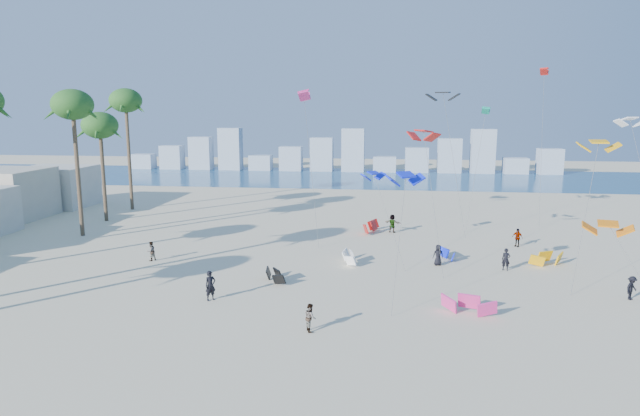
# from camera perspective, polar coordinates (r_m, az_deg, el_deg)

# --- Properties ---
(ground) EXTENTS (220.00, 220.00, 0.00)m
(ground) POSITION_cam_1_polar(r_m,az_deg,el_deg) (28.85, -10.18, -14.43)
(ground) COLOR beige
(ground) RESTS_ON ground
(ocean) EXTENTS (220.00, 220.00, 0.00)m
(ocean) POSITION_cam_1_polar(r_m,az_deg,el_deg) (98.05, 2.28, 3.24)
(ocean) COLOR navy
(ocean) RESTS_ON ground
(kitesurfer_near) EXTENTS (0.83, 0.81, 1.93)m
(kitesurfer_near) POSITION_cam_1_polar(r_m,az_deg,el_deg) (35.56, -11.43, -7.99)
(kitesurfer_near) COLOR black
(kitesurfer_near) RESTS_ON ground
(kitesurfer_mid) EXTENTS (0.83, 0.93, 1.56)m
(kitesurfer_mid) POSITION_cam_1_polar(r_m,az_deg,el_deg) (30.34, -1.03, -11.40)
(kitesurfer_mid) COLOR gray
(kitesurfer_mid) RESTS_ON ground
(kitesurfers_far) EXTENTS (35.40, 18.81, 1.82)m
(kitesurfers_far) POSITION_cam_1_polar(r_m,az_deg,el_deg) (46.43, 10.79, -3.80)
(kitesurfers_far) COLOR black
(kitesurfers_far) RESTS_ON ground
(grounded_kites) EXTENTS (22.87, 23.93, 1.08)m
(grounded_kites) POSITION_cam_1_polar(r_m,az_deg,el_deg) (43.63, 10.04, -5.17)
(grounded_kites) COLOR black
(grounded_kites) RESTS_ON ground
(flying_kites) EXTENTS (33.01, 33.37, 16.82)m
(flying_kites) POSITION_cam_1_polar(r_m,az_deg,el_deg) (48.39, 15.37, 8.87)
(flying_kites) COLOR #0D20E8
(flying_kites) RESTS_ON ground
(palm_row) EXTENTS (8.14, 44.80, 14.50)m
(palm_row) POSITION_cam_1_polar(r_m,az_deg,el_deg) (51.31, -29.93, 7.99)
(palm_row) COLOR brown
(palm_row) RESTS_ON ground
(distant_skyline) EXTENTS (85.00, 3.00, 8.40)m
(distant_skyline) POSITION_cam_1_polar(r_m,az_deg,el_deg) (107.75, 2.11, 5.52)
(distant_skyline) COLOR #9EADBF
(distant_skyline) RESTS_ON ground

